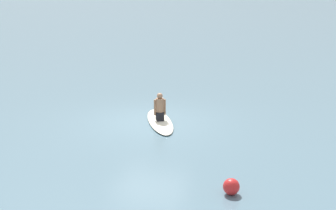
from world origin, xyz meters
name	(u,v)px	position (x,y,z in m)	size (l,w,h in m)	color
ground_plane	(150,122)	(0.00, 0.00, 0.00)	(400.00, 400.00, 0.00)	slate
surfboard	(160,121)	(-0.32, -0.08, 0.04)	(3.07, 0.76, 0.09)	silver
person_paddler	(160,108)	(-0.32, -0.08, 0.51)	(0.39, 0.39, 0.94)	black
buoy_marker	(231,187)	(-3.86, 4.73, 0.19)	(0.39, 0.39, 0.39)	red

